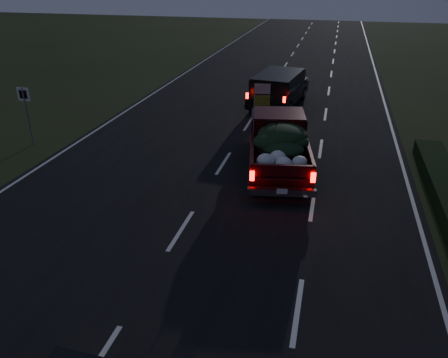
% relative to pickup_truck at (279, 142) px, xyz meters
% --- Properties ---
extents(ground, '(120.00, 120.00, 0.00)m').
position_rel_pickup_truck_xyz_m(ground, '(-2.09, -5.08, -1.08)').
color(ground, black).
rests_on(ground, ground).
extents(road_asphalt, '(14.00, 120.00, 0.02)m').
position_rel_pickup_truck_xyz_m(road_asphalt, '(-2.09, -5.08, -1.07)').
color(road_asphalt, black).
rests_on(road_asphalt, ground).
extents(route_sign, '(0.55, 0.08, 2.50)m').
position_rel_pickup_truck_xyz_m(route_sign, '(-10.59, -0.08, 0.58)').
color(route_sign, gray).
rests_on(route_sign, ground).
extents(pickup_truck, '(3.02, 5.76, 2.88)m').
position_rel_pickup_truck_xyz_m(pickup_truck, '(0.00, 0.00, 0.00)').
color(pickup_truck, '#3C080A').
rests_on(pickup_truck, ground).
extents(lead_suv, '(2.84, 5.40, 1.48)m').
position_rel_pickup_truck_xyz_m(lead_suv, '(-1.14, 8.38, 0.04)').
color(lead_suv, black).
rests_on(lead_suv, ground).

